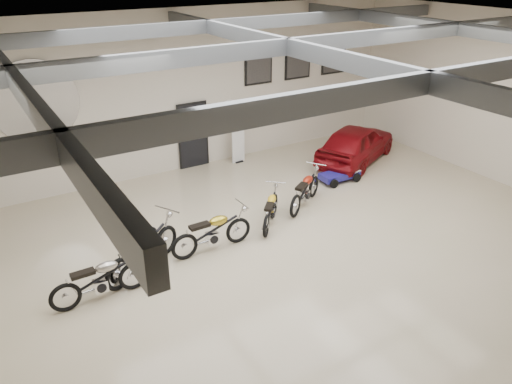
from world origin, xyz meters
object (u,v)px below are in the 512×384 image
banner_stand (238,138)px  motorcycle_red (305,190)px  motorcycle_yellow (271,209)px  vintage_car (356,143)px  go_kart (343,172)px  motorcycle_black (142,248)px  motorcycle_silver (99,278)px  motorcycle_gold (212,231)px

banner_stand → motorcycle_red: banner_stand is taller
banner_stand → motorcycle_yellow: 4.46m
motorcycle_red → vintage_car: 3.90m
vintage_car → motorcycle_yellow: bearing=89.5°
go_kart → motorcycle_red: bearing=-157.4°
motorcycle_yellow → go_kart: 3.65m
banner_stand → go_kart: (2.01, -3.02, -0.59)m
motorcycle_black → go_kart: motorcycle_black is taller
motorcycle_yellow → vintage_car: bearing=-22.4°
motorcycle_yellow → go_kart: motorcycle_yellow is taller
go_kart → motorcycle_black: bearing=-166.7°
motorcycle_silver → vintage_car: size_ratio=0.51×
motorcycle_gold → motorcycle_silver: bearing=-170.6°
motorcycle_silver → motorcycle_black: bearing=25.6°
motorcycle_black → vintage_car: size_ratio=0.58×
motorcycle_gold → vintage_car: vintage_car is taller
motorcycle_black → motorcycle_gold: (1.67, -0.05, -0.05)m
banner_stand → motorcycle_red: size_ratio=0.89×
banner_stand → motorcycle_black: size_ratio=0.78×
banner_stand → go_kart: bearing=-60.6°
banner_stand → vintage_car: bearing=-34.9°
banner_stand → motorcycle_red: 3.84m
motorcycle_red → go_kart: bearing=-10.8°
motorcycle_red → vintage_car: (3.45, 1.81, 0.14)m
motorcycle_black → motorcycle_yellow: (3.53, 0.29, -0.12)m
motorcycle_black → go_kart: 7.13m
go_kart → banner_stand: bearing=125.0°
motorcycle_gold → go_kart: size_ratio=1.30×
motorcycle_silver → motorcycle_yellow: motorcycle_silver is taller
motorcycle_gold → motorcycle_red: motorcycle_gold is taller
motorcycle_black → motorcycle_gold: size_ratio=1.10×
banner_stand → motorcycle_gold: (-3.29, -4.55, -0.35)m
motorcycle_silver → go_kart: motorcycle_silver is taller
motorcycle_silver → motorcycle_gold: (2.77, 0.49, 0.02)m
motorcycle_black → motorcycle_yellow: size_ratio=1.26×
motorcycle_gold → go_kart: 5.52m
banner_stand → motorcycle_red: (-0.05, -3.82, -0.36)m
motorcycle_silver → vintage_car: (9.47, 3.02, 0.14)m
motorcycle_gold → motorcycle_yellow: bearing=9.7°
motorcycle_silver → go_kart: (8.08, 2.01, -0.23)m
banner_stand → motorcycle_black: 6.70m
motorcycle_gold → motorcycle_yellow: motorcycle_gold is taller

